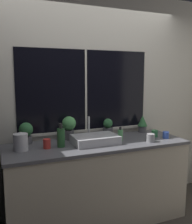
{
  "coord_description": "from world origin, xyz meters",
  "views": [
    {
      "loc": [
        -1.04,
        -2.18,
        1.68
      ],
      "look_at": [
        -0.02,
        0.33,
        1.28
      ],
      "focal_mm": 40.0,
      "sensor_mm": 36.0,
      "label": 1
    }
  ],
  "objects_px": {
    "mug_green": "(155,133)",
    "sink": "(95,139)",
    "kettle": "(21,142)",
    "mug_blue": "(166,135)",
    "bottle_tall": "(61,137)",
    "potted_plant_far_left": "(26,132)",
    "mug_red": "(47,144)",
    "potted_plant_far_right": "(142,123)",
    "potted_plant_center_right": "(108,128)",
    "mug_grey": "(151,138)",
    "potted_plant_center_left": "(69,126)",
    "soap_bottle": "(120,135)"
  },
  "relations": [
    {
      "from": "mug_red",
      "to": "mug_grey",
      "type": "relative_size",
      "value": 1.09
    },
    {
      "from": "potted_plant_far_left",
      "to": "mug_grey",
      "type": "bearing_deg",
      "value": -19.06
    },
    {
      "from": "potted_plant_far_left",
      "to": "potted_plant_far_right",
      "type": "xyz_separation_m",
      "value": [
        1.5,
        0.0,
        -0.01
      ]
    },
    {
      "from": "mug_blue",
      "to": "kettle",
      "type": "bearing_deg",
      "value": 175.07
    },
    {
      "from": "bottle_tall",
      "to": "kettle",
      "type": "relative_size",
      "value": 1.33
    },
    {
      "from": "sink",
      "to": "kettle",
      "type": "bearing_deg",
      "value": 177.97
    },
    {
      "from": "soap_bottle",
      "to": "mug_green",
      "type": "relative_size",
      "value": 2.01
    },
    {
      "from": "bottle_tall",
      "to": "kettle",
      "type": "bearing_deg",
      "value": 176.42
    },
    {
      "from": "sink",
      "to": "mug_blue",
      "type": "relative_size",
      "value": 6.1
    },
    {
      "from": "potted_plant_far_left",
      "to": "mug_red",
      "type": "distance_m",
      "value": 0.33
    },
    {
      "from": "bottle_tall",
      "to": "mug_blue",
      "type": "xyz_separation_m",
      "value": [
        1.26,
        -0.12,
        -0.07
      ]
    },
    {
      "from": "potted_plant_far_left",
      "to": "mug_blue",
      "type": "bearing_deg",
      "value": -13.81
    },
    {
      "from": "potted_plant_center_right",
      "to": "mug_blue",
      "type": "relative_size",
      "value": 2.67
    },
    {
      "from": "potted_plant_center_right",
      "to": "mug_blue",
      "type": "height_order",
      "value": "potted_plant_center_right"
    },
    {
      "from": "potted_plant_center_left",
      "to": "mug_blue",
      "type": "height_order",
      "value": "potted_plant_center_left"
    },
    {
      "from": "kettle",
      "to": "bottle_tall",
      "type": "bearing_deg",
      "value": -3.58
    },
    {
      "from": "sink",
      "to": "kettle",
      "type": "relative_size",
      "value": 2.59
    },
    {
      "from": "potted_plant_far_left",
      "to": "potted_plant_center_right",
      "type": "xyz_separation_m",
      "value": [
        0.99,
        0.0,
        -0.03
      ]
    },
    {
      "from": "sink",
      "to": "potted_plant_center_right",
      "type": "xyz_separation_m",
      "value": [
        0.28,
        0.27,
        0.06
      ]
    },
    {
      "from": "sink",
      "to": "mug_green",
      "type": "height_order",
      "value": "sink"
    },
    {
      "from": "mug_grey",
      "to": "kettle",
      "type": "xyz_separation_m",
      "value": [
        -1.4,
        0.21,
        0.05
      ]
    },
    {
      "from": "potted_plant_center_right",
      "to": "kettle",
      "type": "distance_m",
      "value": 1.1
    },
    {
      "from": "bottle_tall",
      "to": "mug_red",
      "type": "xyz_separation_m",
      "value": [
        -0.15,
        0.0,
        -0.06
      ]
    },
    {
      "from": "potted_plant_center_right",
      "to": "mug_grey",
      "type": "bearing_deg",
      "value": -54.56
    },
    {
      "from": "potted_plant_far_left",
      "to": "mug_red",
      "type": "relative_size",
      "value": 2.36
    },
    {
      "from": "sink",
      "to": "mug_grey",
      "type": "distance_m",
      "value": 0.63
    },
    {
      "from": "potted_plant_far_right",
      "to": "mug_green",
      "type": "bearing_deg",
      "value": -89.25
    },
    {
      "from": "soap_bottle",
      "to": "bottle_tall",
      "type": "distance_m",
      "value": 0.7
    },
    {
      "from": "sink",
      "to": "bottle_tall",
      "type": "height_order",
      "value": "sink"
    },
    {
      "from": "sink",
      "to": "potted_plant_center_right",
      "type": "height_order",
      "value": "sink"
    },
    {
      "from": "potted_plant_far_left",
      "to": "mug_red",
      "type": "height_order",
      "value": "potted_plant_far_left"
    },
    {
      "from": "sink",
      "to": "mug_grey",
      "type": "bearing_deg",
      "value": -16.66
    },
    {
      "from": "potted_plant_center_left",
      "to": "kettle",
      "type": "xyz_separation_m",
      "value": [
        -0.57,
        -0.25,
        -0.07
      ]
    },
    {
      "from": "soap_bottle",
      "to": "mug_green",
      "type": "xyz_separation_m",
      "value": [
        0.49,
        0.01,
        -0.03
      ]
    },
    {
      "from": "potted_plant_center_right",
      "to": "bottle_tall",
      "type": "bearing_deg",
      "value": -158.01
    },
    {
      "from": "sink",
      "to": "potted_plant_far_left",
      "type": "relative_size",
      "value": 2.09
    },
    {
      "from": "mug_red",
      "to": "mug_green",
      "type": "distance_m",
      "value": 1.33
    },
    {
      "from": "potted_plant_far_left",
      "to": "kettle",
      "type": "relative_size",
      "value": 1.24
    },
    {
      "from": "kettle",
      "to": "potted_plant_center_left",
      "type": "bearing_deg",
      "value": 23.14
    },
    {
      "from": "mug_red",
      "to": "mug_blue",
      "type": "relative_size",
      "value": 1.24
    },
    {
      "from": "mug_green",
      "to": "sink",
      "type": "bearing_deg",
      "value": -179.82
    },
    {
      "from": "sink",
      "to": "potted_plant_center_left",
      "type": "xyz_separation_m",
      "value": [
        -0.22,
        0.27,
        0.11
      ]
    },
    {
      "from": "sink",
      "to": "potted_plant_far_left",
      "type": "height_order",
      "value": "sink"
    },
    {
      "from": "sink",
      "to": "mug_grey",
      "type": "xyz_separation_m",
      "value": [
        0.61,
        -0.18,
        -0.0
      ]
    },
    {
      "from": "kettle",
      "to": "mug_blue",
      "type": "bearing_deg",
      "value": -4.93
    },
    {
      "from": "mug_green",
      "to": "potted_plant_center_left",
      "type": "bearing_deg",
      "value": 165.04
    },
    {
      "from": "mug_red",
      "to": "kettle",
      "type": "bearing_deg",
      "value": 174.38
    },
    {
      "from": "mug_red",
      "to": "kettle",
      "type": "distance_m",
      "value": 0.26
    },
    {
      "from": "potted_plant_far_left",
      "to": "potted_plant_far_right",
      "type": "height_order",
      "value": "potted_plant_far_left"
    },
    {
      "from": "mug_red",
      "to": "soap_bottle",
      "type": "bearing_deg",
      "value": -1.01
    }
  ]
}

